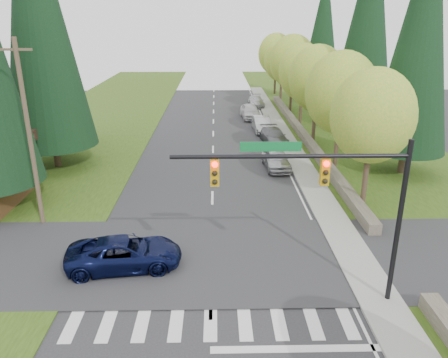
{
  "coord_description": "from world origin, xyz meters",
  "views": [
    {
      "loc": [
        0.24,
        -10.36,
        10.85
      ],
      "look_at": [
        0.67,
        11.39,
        2.8
      ],
      "focal_mm": 35.0,
      "sensor_mm": 36.0,
      "label": 1
    }
  ],
  "objects_px": {
    "parked_car_b": "(274,136)",
    "parked_car_c": "(262,124)",
    "parked_car_e": "(256,101)",
    "parked_car_a": "(276,159)",
    "suv_navy": "(125,253)",
    "parked_car_d": "(250,111)"
  },
  "relations": [
    {
      "from": "parked_car_b",
      "to": "parked_car_c",
      "type": "distance_m",
      "value": 4.67
    },
    {
      "from": "parked_car_b",
      "to": "parked_car_e",
      "type": "height_order",
      "value": "parked_car_b"
    },
    {
      "from": "parked_car_a",
      "to": "parked_car_b",
      "type": "height_order",
      "value": "parked_car_a"
    },
    {
      "from": "suv_navy",
      "to": "parked_car_d",
      "type": "bearing_deg",
      "value": -22.07
    },
    {
      "from": "parked_car_b",
      "to": "parked_car_d",
      "type": "relative_size",
      "value": 0.97
    },
    {
      "from": "suv_navy",
      "to": "parked_car_d",
      "type": "relative_size",
      "value": 1.08
    },
    {
      "from": "parked_car_b",
      "to": "parked_car_d",
      "type": "distance_m",
      "value": 10.77
    },
    {
      "from": "parked_car_a",
      "to": "parked_car_e",
      "type": "bearing_deg",
      "value": 84.8
    },
    {
      "from": "parked_car_c",
      "to": "parked_car_d",
      "type": "relative_size",
      "value": 0.94
    },
    {
      "from": "suv_navy",
      "to": "parked_car_a",
      "type": "xyz_separation_m",
      "value": [
        8.81,
        14.04,
        0.03
      ]
    },
    {
      "from": "parked_car_a",
      "to": "parked_car_e",
      "type": "distance_m",
      "value": 24.82
    },
    {
      "from": "parked_car_a",
      "to": "parked_car_c",
      "type": "bearing_deg",
      "value": 86.0
    },
    {
      "from": "parked_car_c",
      "to": "suv_navy",
      "type": "bearing_deg",
      "value": -111.29
    },
    {
      "from": "parked_car_c",
      "to": "parked_car_e",
      "type": "xyz_separation_m",
      "value": [
        0.61,
        13.19,
        -0.08
      ]
    },
    {
      "from": "parked_car_e",
      "to": "suv_navy",
      "type": "bearing_deg",
      "value": -104.45
    },
    {
      "from": "parked_car_c",
      "to": "parked_car_d",
      "type": "xyz_separation_m",
      "value": [
        -0.72,
        6.06,
        0.07
      ]
    },
    {
      "from": "suv_navy",
      "to": "parked_car_d",
      "type": "distance_m",
      "value": 32.74
    },
    {
      "from": "parked_car_b",
      "to": "parked_car_a",
      "type": "bearing_deg",
      "value": -103.94
    },
    {
      "from": "parked_car_a",
      "to": "parked_car_d",
      "type": "relative_size",
      "value": 0.91
    },
    {
      "from": "suv_navy",
      "to": "parked_car_c",
      "type": "bearing_deg",
      "value": -26.73
    },
    {
      "from": "parked_car_b",
      "to": "parked_car_e",
      "type": "bearing_deg",
      "value": 82.47
    },
    {
      "from": "parked_car_b",
      "to": "parked_car_c",
      "type": "bearing_deg",
      "value": 90.6
    }
  ]
}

